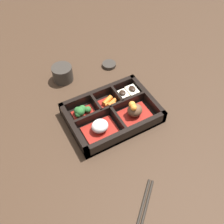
# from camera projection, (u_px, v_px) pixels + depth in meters

# --- Properties ---
(ground_plane) EXTENTS (3.00, 3.00, 0.00)m
(ground_plane) POSITION_uv_depth(u_px,v_px,m) (112.00, 117.00, 0.81)
(ground_plane) COLOR #382619
(bento_base) EXTENTS (0.27, 0.19, 0.01)m
(bento_base) POSITION_uv_depth(u_px,v_px,m) (112.00, 116.00, 0.80)
(bento_base) COLOR black
(bento_base) RESTS_ON ground_plane
(bento_rim) EXTENTS (0.27, 0.19, 0.04)m
(bento_rim) POSITION_uv_depth(u_px,v_px,m) (112.00, 112.00, 0.79)
(bento_rim) COLOR black
(bento_rim) RESTS_ON ground_plane
(bowl_stew) EXTENTS (0.10, 0.07, 0.06)m
(bowl_stew) POSITION_uv_depth(u_px,v_px,m) (134.00, 111.00, 0.78)
(bowl_stew) COLOR maroon
(bowl_stew) RESTS_ON bento_base
(bowl_rice) EXTENTS (0.10, 0.07, 0.04)m
(bowl_rice) POSITION_uv_depth(u_px,v_px,m) (100.00, 127.00, 0.75)
(bowl_rice) COLOR maroon
(bowl_rice) RESTS_ON bento_base
(bowl_tofu) EXTENTS (0.07, 0.05, 0.03)m
(bowl_tofu) POSITION_uv_depth(u_px,v_px,m) (128.00, 93.00, 0.84)
(bowl_tofu) COLOR maroon
(bowl_tofu) RESTS_ON bento_base
(bowl_carrots) EXTENTS (0.06, 0.05, 0.02)m
(bowl_carrots) POSITION_uv_depth(u_px,v_px,m) (109.00, 103.00, 0.82)
(bowl_carrots) COLOR maroon
(bowl_carrots) RESTS_ON bento_base
(bowl_greens) EXTENTS (0.07, 0.05, 0.03)m
(bowl_greens) POSITION_uv_depth(u_px,v_px,m) (81.00, 111.00, 0.79)
(bowl_greens) COLOR maroon
(bowl_greens) RESTS_ON bento_base
(tea_cup) EXTENTS (0.07, 0.07, 0.05)m
(tea_cup) POSITION_uv_depth(u_px,v_px,m) (62.00, 73.00, 0.89)
(tea_cup) COLOR #2D2823
(tea_cup) RESTS_ON ground_plane
(chopsticks) EXTENTS (0.17, 0.16, 0.01)m
(chopsticks) POSITION_uv_depth(u_px,v_px,m) (140.00, 221.00, 0.61)
(chopsticks) COLOR black
(chopsticks) RESTS_ON ground_plane
(sauce_dish) EXTENTS (0.05, 0.05, 0.01)m
(sauce_dish) POSITION_uv_depth(u_px,v_px,m) (109.00, 65.00, 0.95)
(sauce_dish) COLOR #2D2823
(sauce_dish) RESTS_ON ground_plane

